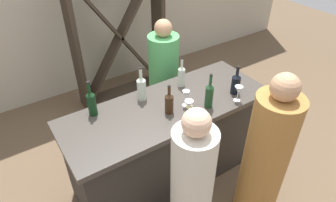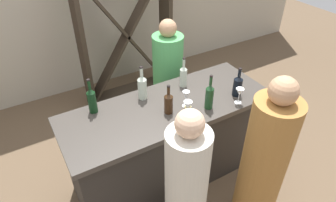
{
  "view_description": "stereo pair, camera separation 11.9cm",
  "coord_description": "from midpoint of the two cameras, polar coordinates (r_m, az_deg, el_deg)",
  "views": [
    {
      "loc": [
        -1.18,
        -1.79,
        2.54
      ],
      "look_at": [
        0.0,
        0.0,
        0.98
      ],
      "focal_mm": 31.85,
      "sensor_mm": 36.0,
      "label": 1
    },
    {
      "loc": [
        -1.08,
        -1.85,
        2.54
      ],
      "look_at": [
        0.0,
        0.0,
        0.98
      ],
      "focal_mm": 31.85,
      "sensor_mm": 36.0,
      "label": 2
    }
  ],
  "objects": [
    {
      "name": "bar_counter",
      "position": [
        2.98,
        -1.15,
        -7.97
      ],
      "size": [
        1.95,
        0.73,
        0.93
      ],
      "color": "#2A2723",
      "rests_on": "ground"
    },
    {
      "name": "wine_glass_near_right",
      "position": [
        2.62,
        2.15,
        1.05
      ],
      "size": [
        0.06,
        0.06,
        0.16
      ],
      "color": "white",
      "rests_on": "bar_counter"
    },
    {
      "name": "wine_glass_near_left",
      "position": [
        2.74,
        12.13,
        2.01
      ],
      "size": [
        0.07,
        0.07,
        0.15
      ],
      "color": "white",
      "rests_on": "bar_counter"
    },
    {
      "name": "wine_bottle_second_right_clear_pale",
      "position": [
        2.89,
        1.42,
        4.94
      ],
      "size": [
        0.07,
        0.07,
        0.31
      ],
      "color": "#B7C6B2",
      "rests_on": "bar_counter"
    },
    {
      "name": "wine_bottle_rightmost_olive_green",
      "position": [
        2.62,
        6.61,
        1.22
      ],
      "size": [
        0.07,
        0.07,
        0.33
      ],
      "color": "#193D1E",
      "rests_on": "bar_counter"
    },
    {
      "name": "wine_bottle_center_amber_brown",
      "position": [
        2.54,
        -1.12,
        -0.28
      ],
      "size": [
        0.08,
        0.08,
        0.28
      ],
      "color": "#331E0F",
      "rests_on": "bar_counter"
    },
    {
      "name": "wine_rack",
      "position": [
        4.1,
        -10.11,
        12.07
      ],
      "size": [
        1.28,
        0.28,
        1.82
      ],
      "color": "#33281E",
      "rests_on": "ground"
    },
    {
      "name": "wine_bottle_leftmost_dark_green",
      "position": [
        2.6,
        -15.69,
        -0.25
      ],
      "size": [
        0.08,
        0.08,
        0.33
      ],
      "color": "black",
      "rests_on": "bar_counter"
    },
    {
      "name": "wine_bottle_far_right_near_black",
      "position": [
        2.84,
        11.68,
        3.37
      ],
      "size": [
        0.08,
        0.08,
        0.29
      ],
      "color": "black",
      "rests_on": "bar_counter"
    },
    {
      "name": "wine_bottle_second_left_clear_pale",
      "position": [
        2.71,
        -6.35,
        2.59
      ],
      "size": [
        0.08,
        0.08,
        0.33
      ],
      "color": "#B7C6B2",
      "rests_on": "bar_counter"
    },
    {
      "name": "wine_glass_near_center",
      "position": [
        2.49,
        2.65,
        -0.99
      ],
      "size": [
        0.07,
        0.07,
        0.17
      ],
      "color": "white",
      "rests_on": "bar_counter"
    },
    {
      "name": "person_server_behind",
      "position": [
        3.55,
        -1.78,
        3.76
      ],
      "size": [
        0.45,
        0.45,
        1.41
      ],
      "rotation": [
        0.0,
        0.0,
        -1.94
      ],
      "color": "#4CA559",
      "rests_on": "ground"
    },
    {
      "name": "ground_plane",
      "position": [
        3.32,
        -1.05,
        -13.78
      ],
      "size": [
        12.0,
        12.0,
        0.0
      ],
      "primitive_type": "plane",
      "color": "brown"
    },
    {
      "name": "person_center_guest",
      "position": [
        2.62,
        16.85,
        -10.67
      ],
      "size": [
        0.44,
        0.44,
        1.52
      ],
      "rotation": [
        0.0,
        0.0,
        1.81
      ],
      "color": "#9E6B33",
      "rests_on": "ground"
    },
    {
      "name": "person_left_guest",
      "position": [
        2.33,
        2.97,
        -17.11
      ],
      "size": [
        0.34,
        0.34,
        1.45
      ],
      "rotation": [
        0.0,
        0.0,
        1.5
      ],
      "color": "beige",
      "rests_on": "ground"
    }
  ]
}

